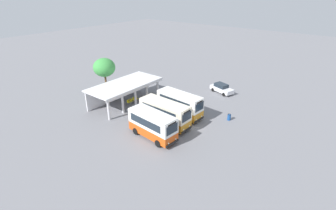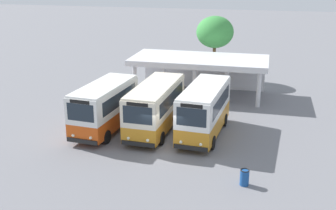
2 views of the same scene
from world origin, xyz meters
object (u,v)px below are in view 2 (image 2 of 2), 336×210
Objects in this scene: city_bus_nearest_orange at (105,106)px; city_bus_middle_cream at (204,109)px; city_bus_second_in_row at (155,106)px; waiting_chair_fourth_seat at (217,92)px; waiting_chair_middle_seat at (209,92)px; litter_bin_apron at (244,177)px; waiting_chair_second_from_end at (202,91)px; waiting_chair_end_by_column at (195,91)px.

city_bus_middle_cream reaches higher than city_bus_nearest_orange.
waiting_chair_fourth_seat is at bearing 69.54° from city_bus_second_in_row.
litter_bin_apron is at bearing -74.93° from waiting_chair_middle_seat.
waiting_chair_middle_seat is 0.62m from waiting_chair_fourth_seat.
city_bus_nearest_orange is at bearing -122.58° from waiting_chair_middle_seat.
city_bus_middle_cream is 8.69m from waiting_chair_fourth_seat.
waiting_chair_fourth_seat is at bearing 102.81° from litter_bin_apron.
city_bus_nearest_orange is 7.89× the size of waiting_chair_fourth_seat.
waiting_chair_second_from_end is at bearing 99.64° from city_bus_middle_cream.
city_bus_second_in_row reaches higher than waiting_chair_fourth_seat.
waiting_chair_middle_seat is (2.58, 8.55, -1.32)m from city_bus_second_in_row.
litter_bin_apron is (4.01, -14.89, -0.07)m from waiting_chair_middle_seat.
city_bus_middle_cream is at bearing -88.58° from waiting_chair_fourth_seat.
waiting_chair_end_by_column is 0.62m from waiting_chair_second_from_end.
city_bus_middle_cream is (3.41, -0.01, 0.05)m from city_bus_second_in_row.
waiting_chair_middle_seat is (5.99, 9.37, -1.33)m from city_bus_nearest_orange.
waiting_chair_end_by_column is at bearing 103.68° from city_bus_middle_cream.
city_bus_second_in_row is 8.70× the size of waiting_chair_end_by_column.
litter_bin_apron is at bearing -63.35° from city_bus_middle_cream.
litter_bin_apron is at bearing -28.90° from city_bus_nearest_orange.
city_bus_middle_cream is at bearing -84.44° from waiting_chair_middle_seat.
waiting_chair_fourth_seat is at bearing 54.85° from city_bus_nearest_orange.
city_bus_second_in_row is 8.72m from waiting_chair_end_by_column.
city_bus_nearest_orange is 7.89× the size of waiting_chair_end_by_column.
waiting_chair_end_by_column is at bearing -178.48° from waiting_chair_fourth_seat.
litter_bin_apron reaches higher than waiting_chair_second_from_end.
waiting_chair_fourth_seat is at bearing 1.52° from waiting_chair_end_by_column.
city_bus_second_in_row is at bearing 179.87° from city_bus_middle_cream.
litter_bin_apron reaches higher than waiting_chair_end_by_column.
waiting_chair_fourth_seat is (1.24, 0.01, 0.00)m from waiting_chair_second_from_end.
waiting_chair_second_from_end and waiting_chair_middle_seat have the same top height.
waiting_chair_end_by_column is 1.00× the size of waiting_chair_middle_seat.
waiting_chair_end_by_column is 1.86m from waiting_chair_fourth_seat.
city_bus_middle_cream reaches higher than litter_bin_apron.
city_bus_nearest_orange reaches higher than litter_bin_apron.
waiting_chair_end_by_column is 15.75m from litter_bin_apron.
waiting_chair_middle_seat and waiting_chair_fourth_seat have the same top height.
waiting_chair_end_by_column is at bearing 81.10° from city_bus_second_in_row.
city_bus_second_in_row reaches higher than waiting_chair_end_by_column.
waiting_chair_middle_seat is at bearing 57.42° from city_bus_nearest_orange.
city_bus_nearest_orange reaches higher than city_bus_second_in_row.
city_bus_middle_cream is at bearing 6.78° from city_bus_nearest_orange.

